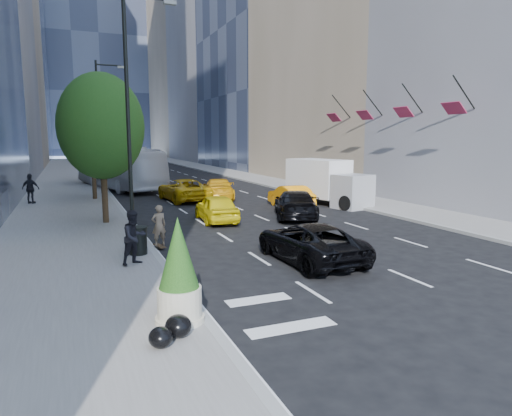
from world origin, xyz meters
name	(u,v)px	position (x,y,z in m)	size (l,w,h in m)	color
ground	(318,252)	(0.00, 0.00, 0.00)	(160.00, 160.00, 0.00)	black
sidewalk_left	(68,186)	(-9.00, 30.00, 0.07)	(6.00, 120.00, 0.15)	slate
sidewalk_right	(259,179)	(10.00, 30.00, 0.07)	(4.00, 120.00, 0.15)	slate
tower_right_far	(197,54)	(22.00, 98.00, 25.00)	(20.00, 24.00, 50.00)	#817359
lamp_near	(132,102)	(-6.32, 4.00, 5.81)	(2.13, 0.22, 10.00)	black
lamp_far	(101,119)	(-6.32, 22.00, 5.81)	(2.13, 0.22, 10.00)	black
tree_near	(101,126)	(-7.20, 9.00, 4.97)	(4.20, 4.20, 7.46)	black
tree_mid	(91,125)	(-7.20, 19.00, 5.32)	(4.50, 4.50, 7.99)	black
tree_far	(85,136)	(-7.20, 32.00, 4.62)	(3.90, 3.90, 6.92)	black
traffic_signal	(90,140)	(-6.40, 40.00, 4.23)	(2.48, 0.53, 5.20)	black
facade_flags	(385,111)	(10.64, 10.00, 6.18)	(1.85, 13.30, 2.05)	black
skateboarder	(159,228)	(-5.60, 3.00, 0.83)	(0.60, 0.40, 1.65)	#77634A
black_sedan_lincoln	(310,242)	(-0.95, -1.00, 0.70)	(2.34, 5.07, 1.41)	black
black_sedan_mercedes	(296,204)	(2.75, 7.28, 0.78)	(2.17, 5.34, 1.55)	black
taxi_a	(216,208)	(-1.66, 7.88, 0.74)	(1.74, 4.32, 1.47)	#D2BD0B
taxi_b	(291,196)	(4.20, 10.79, 0.72)	(1.52, 4.37, 1.44)	orange
taxi_c	(184,190)	(-1.34, 16.62, 0.78)	(2.59, 5.62, 1.56)	#D29F0B
taxi_d	(218,189)	(1.20, 16.57, 0.75)	(2.11, 5.19, 1.51)	orange
city_bus	(119,168)	(-4.75, 26.44, 1.84)	(3.09, 13.23, 3.68)	silver
box_truck	(327,182)	(7.13, 11.27, 1.51)	(3.62, 6.57, 2.98)	silver
pedestrian_a	(134,237)	(-6.89, 0.42, 1.08)	(0.91, 0.71, 1.86)	black
pedestrian_b	(31,189)	(-11.20, 18.00, 1.13)	(1.15, 0.48, 1.96)	black
trash_can	(138,241)	(-6.60, 1.78, 0.64)	(0.66, 0.66, 0.99)	black
planter_shrub	(179,272)	(-6.60, -5.00, 1.33)	(1.03, 1.03, 2.48)	#BDB69D
garbage_bags	(171,330)	(-7.00, -5.96, 0.38)	(0.98, 0.95, 0.49)	black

